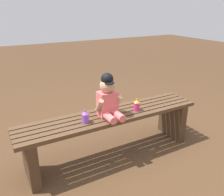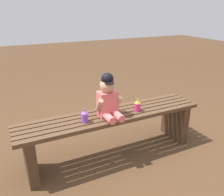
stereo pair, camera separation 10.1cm
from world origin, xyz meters
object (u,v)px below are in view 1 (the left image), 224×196
at_px(child_figure, 108,98).
at_px(sippy_cup_left, 85,117).
at_px(sippy_cup_right, 137,105).
at_px(park_bench, 112,127).

height_order(child_figure, sippy_cup_left, child_figure).
height_order(child_figure, sippy_cup_right, child_figure).
relative_size(park_bench, child_figure, 4.44).
bearing_deg(child_figure, sippy_cup_right, -5.11).
relative_size(sippy_cup_left, sippy_cup_right, 1.00).
height_order(park_bench, child_figure, child_figure).
distance_m(child_figure, sippy_cup_right, 0.32).
distance_m(child_figure, sippy_cup_left, 0.27).
bearing_deg(sippy_cup_right, park_bench, 168.02).
xyz_separation_m(child_figure, sippy_cup_right, (0.30, -0.03, -0.12)).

